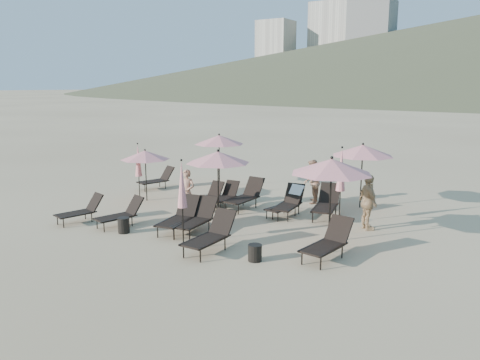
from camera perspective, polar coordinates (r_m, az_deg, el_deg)
The scene contains 28 objects.
ground at distance 13.82m, azimuth -3.81°, elevation -7.42°, with size 800.00×800.00×0.00m, color #D6BA8C.
hotel_skyline at distance 300.10m, azimuth 12.64°, elevation 14.98°, with size 109.00×82.00×55.00m.
lounger_0 at distance 16.41m, azimuth -18.78°, elevation -3.47°, with size 0.96×1.64×0.88m.
lounger_1 at distance 15.59m, azimuth -14.27°, elevation -3.95°, with size 1.00×1.67×0.90m.
lounger_2 at distance 14.49m, azimuth -5.31°, elevation -4.60°, with size 0.81×1.81×1.01m.
lounger_3 at distance 14.69m, azimuth -7.40°, elevation -4.40°, with size 0.95×1.85×1.02m.
lounger_4 at distance 12.87m, azimuth -3.58°, elevation -6.62°, with size 0.71×1.79×1.02m.
lounger_5 at distance 12.53m, azimuth 10.71°, elevation -7.36°, with size 0.92×1.82×1.00m.
lounger_6 at distance 20.87m, azimuth -10.04°, elevation 0.14°, with size 1.10×1.72×0.93m.
lounger_7 at distance 17.67m, azimuth -3.82°, elevation -1.88°, with size 0.60×1.48×0.85m.
lounger_8 at distance 17.61m, azimuth -1.85°, elevation -1.87°, with size 0.66×1.54×0.87m.
lounger_9 at distance 17.25m, azimuth 0.65°, elevation -1.86°, with size 0.79×1.86×1.05m.
lounger_10 at distance 16.45m, azimuth 5.99°, elevation -2.68°, with size 0.82×1.79×1.00m.
lounger_11 at distance 16.37m, azimuth 10.48°, elevation -2.77°, with size 1.06×1.95×1.06m.
lounger_12 at distance 16.38m, azimuth 5.77°, elevation -2.69°, with size 0.87×1.69×1.00m.
umbrella_open_0 at distance 18.51m, azimuth -11.49°, elevation 3.00°, with size 1.91×1.91×2.05m.
umbrella_open_1 at distance 15.81m, azimuth -2.71°, elevation 2.78°, with size 2.19×2.19×2.36m.
umbrella_open_2 at distance 13.40m, azimuth 11.09°, elevation 1.64°, with size 2.35×2.35×2.52m.
umbrella_open_3 at distance 20.74m, azimuth -2.57°, elevation 4.93°, with size 2.22×2.22×2.39m.
umbrella_open_4 at distance 17.62m, azimuth 14.74°, elevation 3.50°, with size 2.25×2.25×2.42m.
umbrella_closed_0 at distance 13.32m, azimuth -7.10°, elevation -0.60°, with size 0.29×0.29×2.45m.
umbrella_closed_1 at distance 15.46m, azimuth 12.23°, elevation 1.18°, with size 0.30×0.30×2.56m.
umbrella_closed_2 at distance 18.60m, azimuth -12.31°, elevation 2.33°, with size 0.27×0.27×2.30m.
side_table_0 at distance 14.90m, azimuth -14.00°, elevation -5.38°, with size 0.36×0.36×0.48m, color black.
side_table_1 at distance 12.24m, azimuth 1.83°, elevation -8.86°, with size 0.36×0.36×0.44m, color black.
beachgoer_a at distance 16.46m, azimuth -6.47°, elevation -1.48°, with size 0.58×0.38×1.60m, color tan.
beachgoer_b at distance 18.15m, azimuth 8.76°, elevation -0.20°, with size 0.82×0.64×1.68m, color #AD7959.
beachgoer_c at distance 15.15m, azimuth 15.35°, elevation -2.64°, with size 1.04×0.43×1.77m, color tan.
Camera 1 is at (7.69, -10.58, 4.47)m, focal length 35.00 mm.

